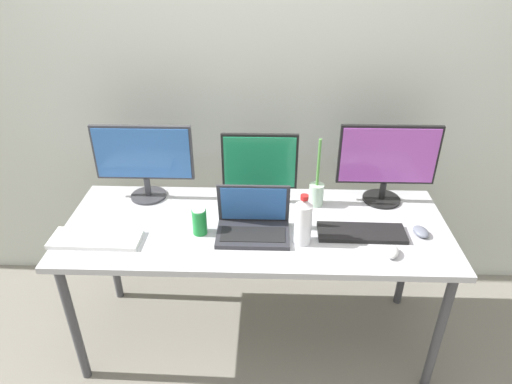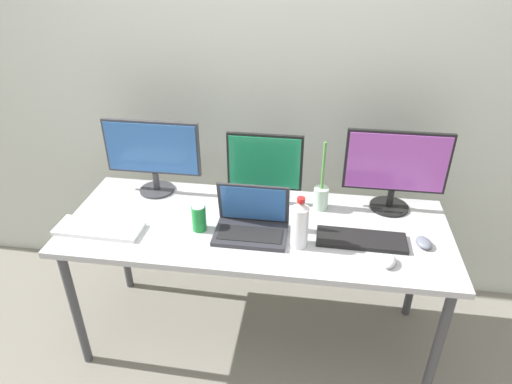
% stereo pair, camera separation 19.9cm
% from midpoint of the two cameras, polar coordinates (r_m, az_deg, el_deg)
% --- Properties ---
extents(ground_plane, '(16.00, 16.00, 0.00)m').
position_cam_midpoint_polar(ground_plane, '(2.65, -2.25, -17.49)').
color(ground_plane, gray).
extents(wall_back, '(7.00, 0.08, 2.60)m').
position_cam_midpoint_polar(wall_back, '(2.46, -1.95, 14.65)').
color(wall_back, silver).
rests_on(wall_back, ground).
extents(work_desk, '(1.81, 0.70, 0.74)m').
position_cam_midpoint_polar(work_desk, '(2.20, -2.61, -5.53)').
color(work_desk, '#424247').
rests_on(work_desk, ground).
extents(monitor_left, '(0.50, 0.18, 0.40)m').
position_cam_midpoint_polar(monitor_left, '(2.37, -16.26, 4.03)').
color(monitor_left, '#38383D').
rests_on(monitor_left, work_desk).
extents(monitor_center, '(0.37, 0.22, 0.37)m').
position_cam_midpoint_polar(monitor_center, '(2.25, -2.07, 2.83)').
color(monitor_center, black).
rests_on(monitor_center, work_desk).
extents(monitor_right, '(0.49, 0.19, 0.41)m').
position_cam_midpoint_polar(monitor_right, '(2.30, 13.77, 3.78)').
color(monitor_right, black).
rests_on(monitor_right, work_desk).
extents(laptop_silver, '(0.33, 0.22, 0.23)m').
position_cam_midpoint_polar(laptop_silver, '(2.08, -3.10, -3.90)').
color(laptop_silver, '#2D2D33').
rests_on(laptop_silver, work_desk).
extents(keyboard_main, '(0.40, 0.15, 0.02)m').
position_cam_midpoint_polar(keyboard_main, '(2.13, 10.44, -5.11)').
color(keyboard_main, black).
rests_on(keyboard_main, work_desk).
extents(keyboard_aux, '(0.40, 0.16, 0.02)m').
position_cam_midpoint_polar(keyboard_aux, '(2.21, -21.87, -5.56)').
color(keyboard_aux, white).
rests_on(keyboard_aux, work_desk).
extents(mouse_by_keyboard, '(0.08, 0.10, 0.03)m').
position_cam_midpoint_polar(mouse_by_keyboard, '(2.19, 17.50, -4.83)').
color(mouse_by_keyboard, slate).
rests_on(mouse_by_keyboard, work_desk).
extents(mouse_by_laptop, '(0.08, 0.10, 0.04)m').
position_cam_midpoint_polar(mouse_by_laptop, '(2.02, 13.94, -7.36)').
color(mouse_by_laptop, silver).
rests_on(mouse_by_laptop, work_desk).
extents(water_bottle, '(0.08, 0.08, 0.24)m').
position_cam_midpoint_polar(water_bottle, '(1.99, 3.05, -3.76)').
color(water_bottle, silver).
rests_on(water_bottle, work_desk).
extents(soda_can_near_keyboard, '(0.07, 0.07, 0.13)m').
position_cam_midpoint_polar(soda_can_near_keyboard, '(2.10, -9.78, -3.74)').
color(soda_can_near_keyboard, '#197F33').
rests_on(soda_can_near_keyboard, work_desk).
extents(bamboo_vase, '(0.07, 0.07, 0.36)m').
position_cam_midpoint_polar(bamboo_vase, '(2.29, 5.10, -0.11)').
color(bamboo_vase, '#B2D1B7').
rests_on(bamboo_vase, work_desk).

